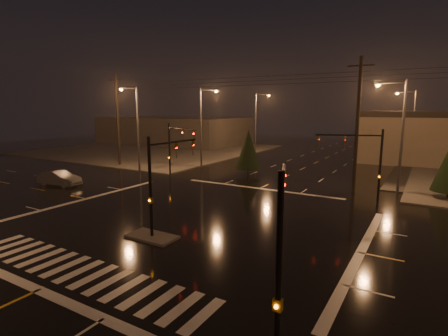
# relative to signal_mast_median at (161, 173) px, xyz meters

# --- Properties ---
(ground) EXTENTS (140.00, 140.00, 0.00)m
(ground) POSITION_rel_signal_mast_median_xyz_m (-0.00, 3.07, -3.75)
(ground) COLOR black
(ground) RESTS_ON ground
(sidewalk_nw) EXTENTS (36.00, 36.00, 0.12)m
(sidewalk_nw) POSITION_rel_signal_mast_median_xyz_m (-30.00, 33.07, -3.69)
(sidewalk_nw) COLOR #47443F
(sidewalk_nw) RESTS_ON ground
(median_island) EXTENTS (3.00, 1.60, 0.15)m
(median_island) POSITION_rel_signal_mast_median_xyz_m (-0.00, -0.93, -3.68)
(median_island) COLOR #47443F
(median_island) RESTS_ON ground
(crosswalk) EXTENTS (15.00, 2.60, 0.01)m
(crosswalk) POSITION_rel_signal_mast_median_xyz_m (-0.00, -5.93, -3.75)
(crosswalk) COLOR beige
(crosswalk) RESTS_ON ground
(stop_bar_near) EXTENTS (16.00, 0.50, 0.01)m
(stop_bar_near) POSITION_rel_signal_mast_median_xyz_m (-0.00, -7.93, -3.75)
(stop_bar_near) COLOR beige
(stop_bar_near) RESTS_ON ground
(stop_bar_far) EXTENTS (16.00, 0.50, 0.01)m
(stop_bar_far) POSITION_rel_signal_mast_median_xyz_m (-0.00, 14.07, -3.75)
(stop_bar_far) COLOR beige
(stop_bar_far) RESTS_ON ground
(commercial_block) EXTENTS (30.00, 18.00, 5.60)m
(commercial_block) POSITION_rel_signal_mast_median_xyz_m (-35.00, 45.07, -0.95)
(commercial_block) COLOR #3F3B37
(commercial_block) RESTS_ON ground
(signal_mast_median) EXTENTS (0.25, 4.59, 6.00)m
(signal_mast_median) POSITION_rel_signal_mast_median_xyz_m (0.00, 0.00, 0.00)
(signal_mast_median) COLOR black
(signal_mast_median) RESTS_ON ground
(signal_mast_ne) EXTENTS (4.84, 1.86, 6.00)m
(signal_mast_ne) POSITION_rel_signal_mast_median_xyz_m (9.50, 13.21, 0.04)
(signal_mast_ne) COLOR black
(signal_mast_ne) RESTS_ON ground
(signal_mast_nw) EXTENTS (4.84, 1.86, 6.00)m
(signal_mast_nw) POSITION_rel_signal_mast_median_xyz_m (-9.50, 13.21, 0.04)
(signal_mast_nw) COLOR black
(signal_mast_nw) RESTS_ON ground
(signal_mast_se) EXTENTS (1.55, 3.87, 6.00)m
(signal_mast_se) POSITION_rel_signal_mast_median_xyz_m (10.23, -6.68, -0.04)
(signal_mast_se) COLOR black
(signal_mast_se) RESTS_ON ground
(streetlight_1) EXTENTS (2.77, 0.32, 10.00)m
(streetlight_1) POSITION_rel_signal_mast_median_xyz_m (-11.18, 21.07, 2.05)
(streetlight_1) COLOR #38383A
(streetlight_1) RESTS_ON ground
(streetlight_2) EXTENTS (2.77, 0.32, 10.00)m
(streetlight_2) POSITION_rel_signal_mast_median_xyz_m (-11.18, 37.07, 2.05)
(streetlight_2) COLOR #38383A
(streetlight_2) RESTS_ON ground
(streetlight_3) EXTENTS (2.77, 0.32, 10.00)m
(streetlight_3) POSITION_rel_signal_mast_median_xyz_m (11.18, 19.07, 2.05)
(streetlight_3) COLOR #38383A
(streetlight_3) RESTS_ON ground
(streetlight_4) EXTENTS (2.77, 0.32, 10.00)m
(streetlight_4) POSITION_rel_signal_mast_median_xyz_m (11.18, 39.07, 2.05)
(streetlight_4) COLOR #38383A
(streetlight_4) RESTS_ON ground
(streetlight_5) EXTENTS (0.32, 2.77, 10.00)m
(streetlight_5) POSITION_rel_signal_mast_median_xyz_m (-16.00, 14.26, 2.05)
(streetlight_5) COLOR #38383A
(streetlight_5) RESTS_ON ground
(utility_pole_0) EXTENTS (2.20, 0.32, 12.00)m
(utility_pole_0) POSITION_rel_signal_mast_median_xyz_m (-22.00, 17.07, 2.38)
(utility_pole_0) COLOR black
(utility_pole_0) RESTS_ON ground
(utility_pole_1) EXTENTS (2.20, 0.32, 12.00)m
(utility_pole_1) POSITION_rel_signal_mast_median_xyz_m (8.00, 17.07, 2.38)
(utility_pole_1) COLOR black
(utility_pole_1) RESTS_ON ground
(conifer_3) EXTENTS (2.90, 2.90, 5.23)m
(conifer_3) POSITION_rel_signal_mast_median_xyz_m (-4.16, 19.88, -0.79)
(conifer_3) COLOR black
(conifer_3) RESTS_ON ground
(car_crossing) EXTENTS (4.70, 2.26, 1.49)m
(car_crossing) POSITION_rel_signal_mast_median_xyz_m (-17.63, 5.16, -3.01)
(car_crossing) COLOR #4F5156
(car_crossing) RESTS_ON ground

